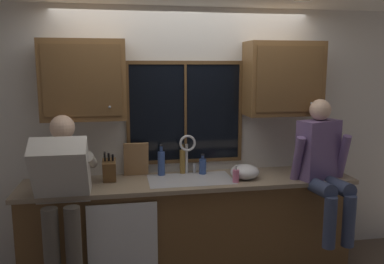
{
  "coord_description": "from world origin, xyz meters",
  "views": [
    {
      "loc": [
        -0.64,
        -3.89,
        1.99
      ],
      "look_at": [
        0.02,
        -0.3,
        1.38
      ],
      "focal_mm": 37.17,
      "sensor_mm": 36.0,
      "label": 1
    }
  ],
  "objects_px": {
    "cutting_board": "(136,159)",
    "soap_dispenser": "(236,176)",
    "bottle_tall_clear": "(203,166)",
    "bottle_green_glass": "(161,163)",
    "person_sitting_on_counter": "(323,162)",
    "knife_block": "(109,171)",
    "person_standing": "(62,192)",
    "mixing_bowl": "(245,172)",
    "bottle_amber_small": "(182,161)"
  },
  "relations": [
    {
      "from": "person_sitting_on_counter",
      "to": "bottle_amber_small",
      "type": "xyz_separation_m",
      "value": [
        -1.25,
        0.49,
        -0.05
      ]
    },
    {
      "from": "mixing_bowl",
      "to": "soap_dispenser",
      "type": "height_order",
      "value": "soap_dispenser"
    },
    {
      "from": "bottle_tall_clear",
      "to": "person_sitting_on_counter",
      "type": "bearing_deg",
      "value": -22.56
    },
    {
      "from": "person_sitting_on_counter",
      "to": "knife_block",
      "type": "height_order",
      "value": "person_sitting_on_counter"
    },
    {
      "from": "knife_block",
      "to": "soap_dispenser",
      "type": "bearing_deg",
      "value": -10.85
    },
    {
      "from": "person_sitting_on_counter",
      "to": "bottle_amber_small",
      "type": "relative_size",
      "value": 4.06
    },
    {
      "from": "bottle_tall_clear",
      "to": "cutting_board",
      "type": "bearing_deg",
      "value": 175.8
    },
    {
      "from": "bottle_amber_small",
      "to": "mixing_bowl",
      "type": "bearing_deg",
      "value": -26.21
    },
    {
      "from": "knife_block",
      "to": "bottle_tall_clear",
      "type": "bearing_deg",
      "value": 7.18
    },
    {
      "from": "person_standing",
      "to": "bottle_green_glass",
      "type": "distance_m",
      "value": 1.02
    },
    {
      "from": "person_standing",
      "to": "bottle_green_glass",
      "type": "xyz_separation_m",
      "value": [
        0.87,
        0.52,
        0.08
      ]
    },
    {
      "from": "cutting_board",
      "to": "soap_dispenser",
      "type": "xyz_separation_m",
      "value": [
        0.9,
        -0.38,
        -0.1
      ]
    },
    {
      "from": "bottle_green_glass",
      "to": "bottle_tall_clear",
      "type": "height_order",
      "value": "bottle_green_glass"
    },
    {
      "from": "knife_block",
      "to": "mixing_bowl",
      "type": "relative_size",
      "value": 1.16
    },
    {
      "from": "person_sitting_on_counter",
      "to": "knife_block",
      "type": "bearing_deg",
      "value": 170.65
    },
    {
      "from": "mixing_bowl",
      "to": "bottle_green_glass",
      "type": "relative_size",
      "value": 0.91
    },
    {
      "from": "knife_block",
      "to": "cutting_board",
      "type": "height_order",
      "value": "cutting_board"
    },
    {
      "from": "knife_block",
      "to": "mixing_bowl",
      "type": "xyz_separation_m",
      "value": [
        1.28,
        -0.11,
        -0.05
      ]
    },
    {
      "from": "bottle_green_glass",
      "to": "bottle_tall_clear",
      "type": "relative_size",
      "value": 1.51
    },
    {
      "from": "bottle_tall_clear",
      "to": "bottle_amber_small",
      "type": "distance_m",
      "value": 0.21
    },
    {
      "from": "person_standing",
      "to": "mixing_bowl",
      "type": "xyz_separation_m",
      "value": [
        1.65,
        0.27,
        0.02
      ]
    },
    {
      "from": "person_standing",
      "to": "knife_block",
      "type": "xyz_separation_m",
      "value": [
        0.37,
        0.38,
        0.06
      ]
    },
    {
      "from": "person_sitting_on_counter",
      "to": "bottle_amber_small",
      "type": "distance_m",
      "value": 1.34
    },
    {
      "from": "knife_block",
      "to": "bottle_amber_small",
      "type": "height_order",
      "value": "bottle_amber_small"
    },
    {
      "from": "bottle_tall_clear",
      "to": "bottle_green_glass",
      "type": "bearing_deg",
      "value": 176.12
    },
    {
      "from": "person_standing",
      "to": "knife_block",
      "type": "bearing_deg",
      "value": 45.14
    },
    {
      "from": "person_sitting_on_counter",
      "to": "bottle_tall_clear",
      "type": "relative_size",
      "value": 6.21
    },
    {
      "from": "bottle_tall_clear",
      "to": "bottle_amber_small",
      "type": "xyz_separation_m",
      "value": [
        -0.19,
        0.06,
        0.05
      ]
    },
    {
      "from": "person_sitting_on_counter",
      "to": "soap_dispenser",
      "type": "distance_m",
      "value": 0.82
    },
    {
      "from": "cutting_board",
      "to": "bottle_green_glass",
      "type": "height_order",
      "value": "cutting_board"
    },
    {
      "from": "mixing_bowl",
      "to": "bottle_tall_clear",
      "type": "height_order",
      "value": "bottle_tall_clear"
    },
    {
      "from": "person_standing",
      "to": "knife_block",
      "type": "height_order",
      "value": "person_standing"
    },
    {
      "from": "cutting_board",
      "to": "soap_dispenser",
      "type": "relative_size",
      "value": 2.04
    },
    {
      "from": "mixing_bowl",
      "to": "bottle_amber_small",
      "type": "bearing_deg",
      "value": 153.79
    },
    {
      "from": "person_standing",
      "to": "person_sitting_on_counter",
      "type": "relative_size",
      "value": 1.25
    },
    {
      "from": "cutting_board",
      "to": "bottle_green_glass",
      "type": "relative_size",
      "value": 1.11
    },
    {
      "from": "person_standing",
      "to": "soap_dispenser",
      "type": "relative_size",
      "value": 9.44
    },
    {
      "from": "soap_dispenser",
      "to": "cutting_board",
      "type": "bearing_deg",
      "value": 156.89
    },
    {
      "from": "person_standing",
      "to": "person_sitting_on_counter",
      "type": "xyz_separation_m",
      "value": [
        2.33,
        0.05,
        0.14
      ]
    },
    {
      "from": "person_sitting_on_counter",
      "to": "cutting_board",
      "type": "relative_size",
      "value": 3.7
    },
    {
      "from": "person_sitting_on_counter",
      "to": "mixing_bowl",
      "type": "distance_m",
      "value": 0.73
    },
    {
      "from": "knife_block",
      "to": "bottle_amber_small",
      "type": "xyz_separation_m",
      "value": [
        0.71,
        0.17,
        0.02
      ]
    },
    {
      "from": "person_sitting_on_counter",
      "to": "soap_dispenser",
      "type": "height_order",
      "value": "person_sitting_on_counter"
    },
    {
      "from": "soap_dispenser",
      "to": "bottle_tall_clear",
      "type": "xyz_separation_m",
      "value": [
        -0.24,
        0.33,
        0.02
      ]
    },
    {
      "from": "person_sitting_on_counter",
      "to": "knife_block",
      "type": "relative_size",
      "value": 3.92
    },
    {
      "from": "cutting_board",
      "to": "bottle_tall_clear",
      "type": "relative_size",
      "value": 1.68
    },
    {
      "from": "person_sitting_on_counter",
      "to": "soap_dispenser",
      "type": "xyz_separation_m",
      "value": [
        -0.81,
        0.1,
        -0.12
      ]
    },
    {
      "from": "mixing_bowl",
      "to": "knife_block",
      "type": "bearing_deg",
      "value": 175.29
    },
    {
      "from": "person_sitting_on_counter",
      "to": "mixing_bowl",
      "type": "xyz_separation_m",
      "value": [
        -0.68,
        0.22,
        -0.12
      ]
    },
    {
      "from": "knife_block",
      "to": "bottle_tall_clear",
      "type": "xyz_separation_m",
      "value": [
        0.91,
        0.11,
        -0.03
      ]
    }
  ]
}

